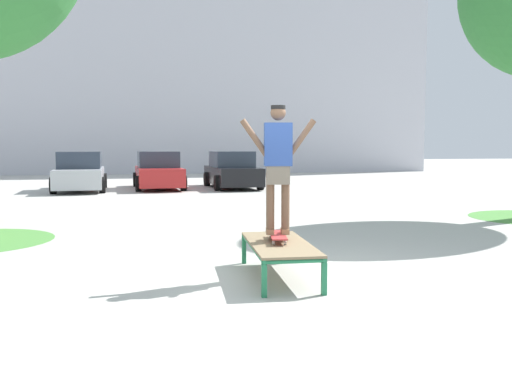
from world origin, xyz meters
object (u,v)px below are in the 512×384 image
Objects in this scene: skateboard at (278,235)px; skater at (278,160)px; car_red at (158,171)px; car_silver at (80,173)px; car_black at (232,171)px; skate_box at (279,246)px.

skateboard is 0.99m from skater.
skater is 0.40× the size of car_red.
car_black is (5.97, 0.24, 0.00)m from car_silver.
skater is 15.72m from car_silver.
car_red is at bearing 93.94° from skate_box.
skate_box is at bearing -86.06° from car_red.
car_black is at bearing 82.98° from skater.
car_red reaches higher than skateboard.
skate_box is 2.36× the size of skateboard.
car_black is at bearing 83.01° from skate_box.
car_silver and car_red have the same top height.
skateboard is 0.19× the size of car_silver.
car_silver is at bearing -171.71° from car_red.
skateboard is at bearing -86.00° from car_red.
skater reaches higher than car_black.
skateboard is 15.70m from car_silver.
skateboard is (0.01, 0.12, 0.12)m from skate_box.
car_red is (-1.09, 15.60, 0.15)m from skateboard.
skate_box is 15.64m from car_black.
skate_box is 0.46× the size of car_silver.
skater reaches higher than car_red.
skate_box is at bearing -93.35° from skateboard.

